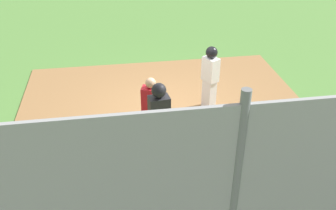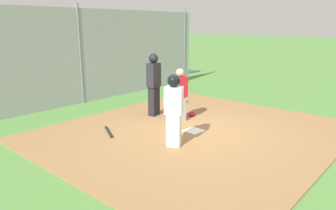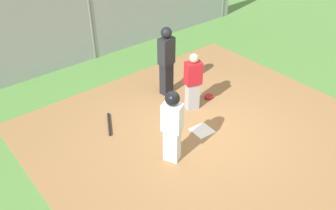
{
  "view_description": "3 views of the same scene",
  "coord_description": "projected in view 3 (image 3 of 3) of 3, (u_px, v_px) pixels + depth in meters",
  "views": [
    {
      "loc": [
        -1.16,
        -7.65,
        4.95
      ],
      "look_at": [
        -0.06,
        -0.7,
        0.75
      ],
      "focal_mm": 40.41,
      "sensor_mm": 36.0,
      "label": 1
    },
    {
      "loc": [
        6.27,
        4.59,
        2.67
      ],
      "look_at": [
        0.5,
        -0.44,
        0.74
      ],
      "focal_mm": 34.21,
      "sensor_mm": 36.0,
      "label": 2
    },
    {
      "loc": [
        4.67,
        4.48,
        5.11
      ],
      "look_at": [
        0.55,
        -0.55,
        0.69
      ],
      "focal_mm": 38.45,
      "sensor_mm": 36.0,
      "label": 3
    }
  ],
  "objects": [
    {
      "name": "baseball_bat",
      "position": [
        109.0,
        124.0,
        8.33
      ],
      "size": [
        0.45,
        0.75,
        0.06
      ],
      "primitive_type": "cylinder",
      "rotation": [
        0.0,
        1.57,
        4.22
      ],
      "color": "black",
      "rests_on": "dirt_infield"
    },
    {
      "name": "catcher_mask",
      "position": [
        209.0,
        96.0,
        9.26
      ],
      "size": [
        0.24,
        0.2,
        0.12
      ],
      "primitive_type": "ellipsoid",
      "color": "#B21923",
      "rests_on": "dirt_infield"
    },
    {
      "name": "home_plate",
      "position": [
        202.0,
        131.0,
        8.16
      ],
      "size": [
        0.47,
        0.47,
        0.02
      ],
      "primitive_type": "cube",
      "rotation": [
        0.0,
        0.0,
        -0.07
      ],
      "color": "white",
      "rests_on": "dirt_infield"
    },
    {
      "name": "backstop_fence",
      "position": [
        89.0,
        8.0,
        10.37
      ],
      "size": [
        12.0,
        0.1,
        3.35
      ],
      "color": "#93999E",
      "rests_on": "ground_plane"
    },
    {
      "name": "runner",
      "position": [
        172.0,
        123.0,
        6.9
      ],
      "size": [
        0.4,
        0.46,
        1.62
      ],
      "rotation": [
        0.0,
        0.0,
        3.62
      ],
      "color": "silver",
      "rests_on": "dirt_infield"
    },
    {
      "name": "catcher",
      "position": [
        193.0,
        81.0,
        8.51
      ],
      "size": [
        0.44,
        0.36,
        1.48
      ],
      "rotation": [
        0.0,
        0.0,
        1.26
      ],
      "color": "#9E9EA3",
      "rests_on": "dirt_infield"
    },
    {
      "name": "umpire",
      "position": [
        166.0,
        60.0,
        8.97
      ],
      "size": [
        0.41,
        0.31,
        1.83
      ],
      "rotation": [
        0.0,
        0.0,
        1.7
      ],
      "color": "black",
      "rests_on": "dirt_infield"
    },
    {
      "name": "dirt_infield",
      "position": [
        202.0,
        131.0,
        8.18
      ],
      "size": [
        7.2,
        6.4,
        0.03
      ],
      "primitive_type": "cube",
      "color": "olive",
      "rests_on": "ground_plane"
    },
    {
      "name": "ground_plane",
      "position": [
        202.0,
        132.0,
        8.19
      ],
      "size": [
        140.0,
        140.0,
        0.0
      ],
      "primitive_type": "plane",
      "color": "#51843D"
    },
    {
      "name": "parking_lot",
      "position": [
        43.0,
        21.0,
        13.81
      ],
      "size": [
        18.0,
        5.2,
        0.04
      ],
      "primitive_type": "cube",
      "color": "#424247",
      "rests_on": "ground_plane"
    }
  ]
}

